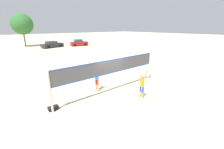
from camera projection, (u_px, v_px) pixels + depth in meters
ground_plane at (112, 92)px, 10.99m from camera, size 200.00×200.00×0.00m
volleyball_net at (112, 69)px, 10.45m from camera, size 8.74×0.12×2.42m
player_spiker at (142, 83)px, 9.71m from camera, size 0.28×0.69×2.03m
player_blocker at (97, 76)px, 10.74m from camera, size 0.28×0.72×2.27m
volleyball at (153, 98)px, 9.82m from camera, size 0.22×0.22×0.22m
gear_bag at (53, 108)px, 8.59m from camera, size 0.56×0.35×0.20m
parked_car_near at (79, 43)px, 37.06m from camera, size 4.41×2.56×1.56m
parked_car_mid at (52, 45)px, 33.92m from camera, size 5.00×2.76×1.45m
tree_left_cluster at (22, 24)px, 34.26m from camera, size 4.75×4.75×7.48m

